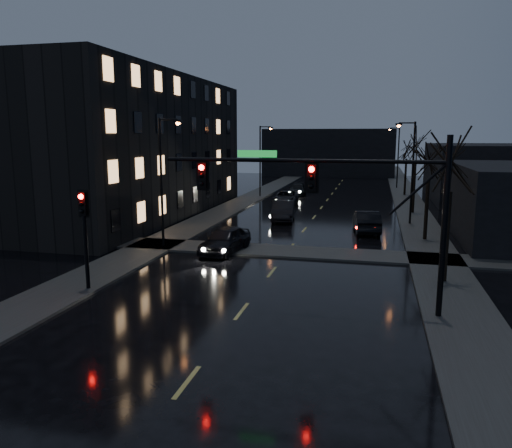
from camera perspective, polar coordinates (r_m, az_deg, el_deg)
The scene contains 22 objects.
ground at distance 13.54m, azimuth -11.17°, elevation -21.13°, with size 160.00×160.00×0.00m, color black.
sidewalk_left at distance 47.93m, azimuth -3.05°, elevation 1.81°, with size 3.00×140.00×0.12m, color #2D2D2B.
sidewalk_right at distance 46.11m, azimuth 17.66°, elevation 1.01°, with size 3.00×140.00×0.12m, color #2D2D2B.
sidewalk_cross at distance 30.19m, azimuth 3.55°, elevation -3.15°, with size 40.00×3.00×0.12m, color #2D2D2B.
apartment_block at distance 45.83m, azimuth -14.69°, elevation 8.58°, with size 12.00×30.00×12.00m, color black.
commercial_right_far at distance 59.80m, azimuth 25.12°, elevation 5.36°, with size 12.00×18.00×6.00m, color black.
far_block at distance 88.87m, azimuth 8.38°, elevation 8.10°, with size 22.00×10.00×8.00m, color black.
signal_mast at distance 19.60m, azimuth 9.99°, elevation 3.78°, with size 11.11×0.41×7.00m.
signal_pole_left at distance 23.47m, azimuth -19.00°, elevation -0.17°, with size 0.35×0.41×4.53m.
tree_near at distance 24.70m, azimuth 21.54°, elevation 7.65°, with size 3.52×3.52×8.08m.
tree_mid_a at distance 34.64m, azimuth 19.25°, elevation 7.66°, with size 3.30×3.30×7.58m.
tree_mid_b at distance 46.58m, azimuth 17.88°, elevation 9.19°, with size 3.74×3.74×8.59m.
tree_far at distance 60.55m, azimuth 16.89°, elevation 8.83°, with size 3.43×3.43×7.88m.
streetlight_l_near at distance 31.20m, azimuth -10.44°, elevation 5.90°, with size 1.53×0.28×8.00m.
streetlight_l_far at distance 56.91m, azimuth 0.69°, elevation 7.91°, with size 1.53×0.28×8.00m.
streetlight_r_mid at distance 40.59m, azimuth 17.20°, elevation 6.56°, with size 1.53×0.28×8.00m.
streetlight_r_far at distance 68.54m, azimuth 15.77°, elevation 7.91°, with size 1.53×0.28×8.00m.
oncoming_car_a at distance 29.99m, azimuth -3.55°, elevation -1.82°, with size 1.85×4.61×1.57m, color black.
oncoming_car_b at distance 41.38m, azimuth 3.14°, elevation 1.53°, with size 1.71×4.91×1.62m, color black.
oncoming_car_c at distance 51.02m, azimuth 3.42°, elevation 3.03°, with size 2.30×4.99×1.39m, color black.
oncoming_car_d at distance 59.12m, azimuth 4.76°, elevation 3.97°, with size 1.87×4.61×1.34m, color black.
lead_car at distance 37.18m, azimuth 12.51°, elevation 0.31°, with size 1.69×4.84×1.59m, color black.
Camera 1 is at (5.02, -10.45, 6.98)m, focal length 35.00 mm.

